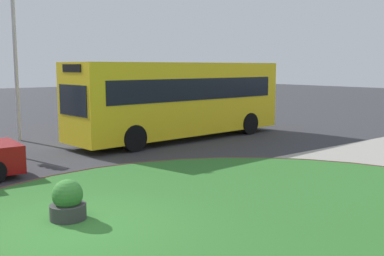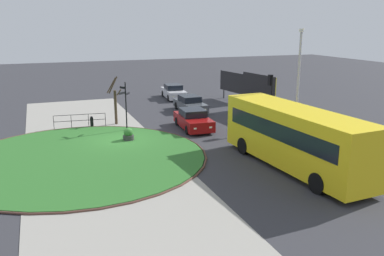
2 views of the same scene
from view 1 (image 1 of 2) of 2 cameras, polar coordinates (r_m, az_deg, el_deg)
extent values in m
plane|color=#333338|center=(9.19, -15.21, -12.46)|extent=(120.00, 120.00, 0.00)
cylinder|color=#2D6B28|center=(8.52, 11.21, -13.61)|extent=(14.34, 14.34, 0.10)
torus|color=brown|center=(8.52, 11.21, -13.58)|extent=(14.65, 14.65, 0.11)
cube|color=yellow|center=(19.64, -1.46, 3.76)|extent=(10.25, 3.04, 3.01)
cube|color=black|center=(18.72, 0.99, 4.86)|extent=(8.88, 0.59, 0.88)
cube|color=black|center=(20.55, -3.69, 5.10)|extent=(8.88, 0.59, 0.88)
cube|color=black|center=(16.76, -14.67, 3.35)|extent=(0.15, 1.97, 1.10)
cube|color=black|center=(16.71, -14.81, 7.23)|extent=(0.10, 1.32, 0.28)
cylinder|color=black|center=(16.93, -7.27, -1.28)|extent=(1.02, 0.36, 1.00)
cylinder|color=black|center=(18.76, -11.16, -0.49)|extent=(1.02, 0.36, 1.00)
cylinder|color=black|center=(21.29, 7.11, 0.56)|extent=(1.02, 0.36, 1.00)
cylinder|color=black|center=(22.77, 2.88, 1.07)|extent=(1.02, 0.36, 1.00)
cube|color=#EAEACC|center=(14.89, -21.48, -2.59)|extent=(0.03, 0.20, 0.12)
cube|color=#EAEACC|center=(13.81, -20.36, -3.30)|extent=(0.03, 0.20, 0.12)
cylinder|color=#B7B7BC|center=(20.57, -21.18, 8.28)|extent=(0.16, 0.16, 7.04)
cylinder|color=#383838|center=(9.60, -15.20, -10.32)|extent=(0.72, 0.72, 0.40)
sphere|color=#33702D|center=(9.48, -15.28, -8.03)|extent=(0.61, 0.61, 0.61)
camera|label=2|loc=(30.04, 46.40, 13.98)|focal=38.36mm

